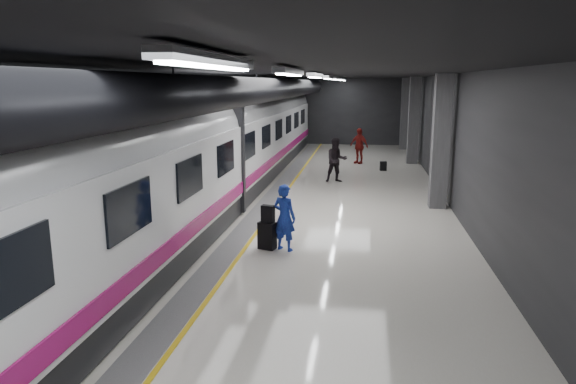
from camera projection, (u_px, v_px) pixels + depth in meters
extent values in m
plane|color=silver|center=(298.00, 217.00, 16.38)|extent=(40.00, 40.00, 0.00)
cube|color=black|center=(299.00, 72.00, 15.44)|extent=(10.00, 40.00, 0.02)
cube|color=#28282B|center=(335.00, 112.00, 35.25)|extent=(10.00, 0.02, 4.50)
cube|color=#28282B|center=(146.00, 144.00, 16.63)|extent=(0.02, 40.00, 4.50)
cube|color=#28282B|center=(466.00, 150.00, 15.19)|extent=(0.02, 40.00, 4.50)
cube|color=slate|center=(257.00, 215.00, 16.57)|extent=(0.65, 39.80, 0.01)
cube|color=yellow|center=(269.00, 215.00, 16.51)|extent=(0.10, 39.80, 0.01)
cylinder|color=black|center=(257.00, 91.00, 15.74)|extent=(0.80, 38.00, 0.80)
cube|color=silver|center=(212.00, 60.00, 4.73)|extent=(0.22, 2.60, 0.10)
cube|color=silver|center=(290.00, 72.00, 9.57)|extent=(0.22, 2.60, 0.10)
cube|color=silver|center=(315.00, 75.00, 14.41)|extent=(0.22, 2.60, 0.10)
cube|color=silver|center=(328.00, 77.00, 19.24)|extent=(0.22, 2.60, 0.10)
cube|color=silver|center=(336.00, 78.00, 24.08)|extent=(0.22, 2.60, 0.10)
cube|color=silver|center=(341.00, 79.00, 28.91)|extent=(0.22, 2.60, 0.10)
cube|color=silver|center=(344.00, 79.00, 32.78)|extent=(0.22, 2.60, 0.10)
cube|color=#515154|center=(440.00, 142.00, 17.19)|extent=(0.55, 0.55, 4.50)
cube|color=#515154|center=(414.00, 121.00, 26.86)|extent=(0.55, 0.55, 4.50)
cube|color=#515154|center=(405.00, 114.00, 32.67)|extent=(0.55, 0.55, 4.50)
cube|color=black|center=(200.00, 203.00, 16.77)|extent=(2.80, 38.00, 0.60)
cube|color=white|center=(198.00, 160.00, 16.48)|extent=(2.90, 38.00, 2.20)
cylinder|color=white|center=(197.00, 131.00, 16.28)|extent=(2.80, 38.00, 2.80)
cube|color=#980D5C|center=(243.00, 186.00, 16.44)|extent=(0.04, 38.00, 0.35)
cube|color=black|center=(198.00, 153.00, 16.43)|extent=(3.05, 0.25, 3.80)
cube|color=black|center=(6.00, 276.00, 5.54)|extent=(0.05, 1.60, 0.85)
cube|color=black|center=(130.00, 210.00, 8.45)|extent=(0.05, 1.60, 0.85)
cube|color=black|center=(190.00, 177.00, 11.35)|extent=(0.05, 1.60, 0.85)
cube|color=black|center=(226.00, 158.00, 14.25)|extent=(0.05, 1.60, 0.85)
cube|color=black|center=(250.00, 145.00, 17.15)|extent=(0.05, 1.60, 0.85)
cube|color=black|center=(266.00, 136.00, 20.05)|extent=(0.05, 1.60, 0.85)
cube|color=black|center=(279.00, 129.00, 22.96)|extent=(0.05, 1.60, 0.85)
cube|color=black|center=(289.00, 124.00, 25.86)|extent=(0.05, 1.60, 0.85)
cube|color=black|center=(296.00, 120.00, 28.76)|extent=(0.05, 1.60, 0.85)
cube|color=black|center=(303.00, 116.00, 31.66)|extent=(0.05, 1.60, 0.85)
imported|color=#174BB3|center=(284.00, 217.00, 12.96)|extent=(0.74, 0.63, 1.72)
cube|color=black|center=(267.00, 236.00, 13.16)|extent=(0.50, 0.39, 0.71)
cube|color=black|center=(268.00, 214.00, 13.07)|extent=(0.36, 0.24, 0.44)
imported|color=black|center=(336.00, 160.00, 21.92)|extent=(1.09, 0.95, 1.91)
imported|color=maroon|center=(359.00, 146.00, 27.03)|extent=(1.16, 1.00, 1.87)
cube|color=black|center=(383.00, 166.00, 24.94)|extent=(0.34, 0.25, 0.45)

